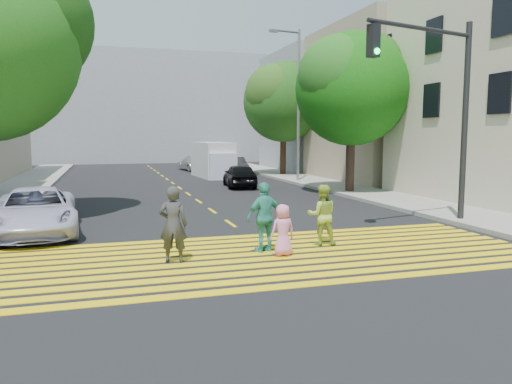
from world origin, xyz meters
name	(u,v)px	position (x,y,z in m)	size (l,w,h in m)	color
ground	(295,268)	(0.00, 0.00, 0.00)	(120.00, 120.00, 0.00)	black
sidewalk_left	(27,184)	(-8.50, 22.00, 0.07)	(3.00, 40.00, 0.15)	gray
sidewalk_right	(339,187)	(8.50, 15.00, 0.07)	(3.00, 60.00, 0.15)	gray
curb_red	(6,233)	(-6.90, 6.00, 0.08)	(0.20, 8.00, 0.16)	maroon
crosswalk	(276,255)	(0.00, 1.28, 0.01)	(13.40, 5.30, 0.01)	yellow
lane_line	(170,181)	(0.00, 22.50, 0.01)	(0.12, 34.40, 0.01)	yellow
building_right_tan	(403,105)	(15.00, 19.00, 5.00)	(10.00, 10.00, 10.00)	tan
building_right_grey	(331,112)	(15.00, 30.00, 5.00)	(10.00, 10.00, 10.00)	gray
backdrop_block	(141,108)	(0.00, 48.00, 6.00)	(30.00, 8.00, 12.00)	gray
tree_right_near	(353,83)	(8.02, 12.77, 5.58)	(6.90, 6.68, 8.25)	black
tree_right_far	(284,98)	(8.64, 24.54, 5.71)	(7.44, 7.33, 8.45)	black
pedestrian_man	(173,224)	(-2.52, 1.34, 0.90)	(0.66, 0.43, 1.80)	#373737
pedestrian_woman	(322,215)	(1.59, 2.08, 0.82)	(0.80, 0.62, 1.65)	#ACCA44
pedestrian_child	(283,230)	(0.14, 1.19, 0.65)	(0.63, 0.41, 1.29)	pink
pedestrian_extra	(265,217)	(-0.15, 1.72, 0.90)	(1.05, 0.44, 1.79)	teal
white_sedan	(36,211)	(-6.05, 5.92, 0.70)	(2.32, 5.02, 1.40)	silver
dark_car_near	(240,175)	(3.37, 17.36, 0.68)	(1.61, 4.01, 1.37)	black
silver_car	(194,163)	(3.18, 31.71, 0.65)	(1.82, 4.48, 1.30)	#B8B8B8
dark_car_parked	(235,166)	(5.58, 26.95, 0.66)	(1.39, 3.98, 1.31)	black
white_van	(214,161)	(3.39, 24.59, 1.18)	(2.31, 5.38, 2.48)	silver
traffic_signal	(441,93)	(6.37, 3.59, 4.31)	(4.45, 1.39, 6.66)	#272628
street_lamp	(296,96)	(7.51, 19.26, 5.44)	(2.14, 0.53, 9.47)	gray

